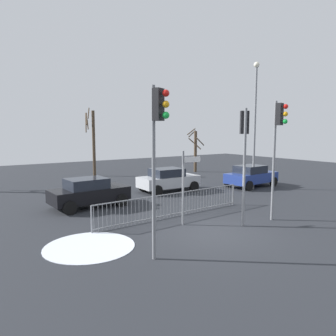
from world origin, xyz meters
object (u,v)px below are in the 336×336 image
at_px(traffic_light_foreground_left, 244,140).
at_px(traffic_light_foreground_right, 157,134).
at_px(traffic_light_rear_right, 278,134).
at_px(street_lamp, 255,114).
at_px(car_black_trailing, 89,192).
at_px(car_blue_far, 251,176).
at_px(direction_sign_post, 184,184).
at_px(bare_tree_centre, 93,141).
at_px(car_silver_mid, 168,179).
at_px(bare_tree_left, 195,150).

relative_size(traffic_light_foreground_left, traffic_light_foreground_right, 0.92).
distance_m(traffic_light_rear_right, street_lamp, 7.61).
bearing_deg(car_black_trailing, car_blue_far, -6.12).
bearing_deg(direction_sign_post, traffic_light_rear_right, -10.23).
height_order(traffic_light_foreground_right, bare_tree_centre, bare_tree_centre).
relative_size(direction_sign_post, bare_tree_centre, 0.53).
bearing_deg(traffic_light_foreground_right, direction_sign_post, -164.44).
distance_m(traffic_light_rear_right, direction_sign_post, 4.42).
bearing_deg(bare_tree_centre, car_silver_mid, -81.90).
distance_m(car_black_trailing, bare_tree_centre, 11.54).
bearing_deg(bare_tree_left, bare_tree_centre, 163.31).
bearing_deg(bare_tree_centre, car_black_trailing, -112.44).
xyz_separation_m(traffic_light_foreground_left, direction_sign_post, (-1.92, 1.35, -1.74)).
height_order(traffic_light_foreground_left, car_blue_far, traffic_light_foreground_left).
relative_size(direction_sign_post, bare_tree_left, 0.75).
relative_size(traffic_light_rear_right, bare_tree_centre, 0.88).
relative_size(car_blue_far, bare_tree_left, 0.97).
xyz_separation_m(car_silver_mid, car_black_trailing, (-5.64, -1.24, 0.00)).
bearing_deg(car_black_trailing, bare_tree_centre, 64.19).
relative_size(traffic_light_foreground_left, direction_sign_post, 1.56).
xyz_separation_m(car_blue_far, bare_tree_left, (1.89, 8.36, 1.29)).
xyz_separation_m(car_blue_far, street_lamp, (-0.52, -0.64, 4.09)).
xyz_separation_m(traffic_light_foreground_right, car_silver_mid, (6.32, 8.75, -2.95)).
relative_size(street_lamp, bare_tree_left, 2.01).
height_order(car_black_trailing, bare_tree_left, bare_tree_left).
bearing_deg(bare_tree_left, car_blue_far, -102.76).
bearing_deg(direction_sign_post, traffic_light_foreground_left, -20.11).
distance_m(traffic_light_foreground_right, car_black_trailing, 8.10).
bearing_deg(traffic_light_foreground_right, traffic_light_foreground_left, 167.60).
relative_size(traffic_light_foreground_left, street_lamp, 0.58).
height_order(car_black_trailing, bare_tree_centre, bare_tree_centre).
distance_m(traffic_light_foreground_right, street_lamp, 13.11).
bearing_deg(traffic_light_rear_right, street_lamp, -145.09).
xyz_separation_m(traffic_light_foreground_right, traffic_light_rear_right, (6.39, 0.75, -0.04)).
distance_m(traffic_light_rear_right, bare_tree_centre, 17.30).
bearing_deg(traffic_light_foreground_left, car_black_trailing, 155.80).
relative_size(direction_sign_post, car_silver_mid, 0.79).
relative_size(car_silver_mid, street_lamp, 0.47).
xyz_separation_m(car_silver_mid, bare_tree_left, (7.52, 6.58, 1.29)).
bearing_deg(street_lamp, car_silver_mid, 154.67).
distance_m(car_black_trailing, car_blue_far, 11.27).
bearing_deg(bare_tree_centre, direction_sign_post, -98.03).
xyz_separation_m(traffic_light_foreground_right, car_black_trailing, (0.68, 7.51, -2.95)).
bearing_deg(car_silver_mid, street_lamp, -24.20).
xyz_separation_m(traffic_light_foreground_left, traffic_light_foreground_right, (-4.73, -1.08, 0.29)).
bearing_deg(car_silver_mid, car_black_trailing, -166.48).
bearing_deg(car_black_trailing, traffic_light_foreground_left, -61.15).
bearing_deg(traffic_light_foreground_left, car_silver_mid, 111.90).
distance_m(bare_tree_left, bare_tree_centre, 9.26).
xyz_separation_m(car_silver_mid, car_blue_far, (5.62, -1.78, 0.00)).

